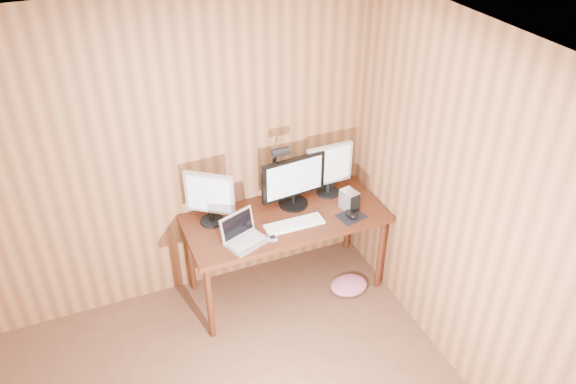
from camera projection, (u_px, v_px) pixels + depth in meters
room_shell at (234, 363)px, 2.64m from camera, size 4.00×4.00×4.00m
desk at (282, 224)px, 4.60m from camera, size 1.60×0.70×0.75m
monitor_center at (293, 181)px, 4.50m from camera, size 0.56×0.24×0.43m
monitor_left at (210, 197)px, 4.29m from camera, size 0.34×0.26×0.44m
monitor_right at (329, 168)px, 4.63m from camera, size 0.41×0.19×0.46m
laptop at (243, 235)px, 4.19m from camera, size 0.36×0.33×0.22m
keyboard at (294, 224)px, 4.38m from camera, size 0.47×0.15×0.02m
mousepad at (351, 216)px, 4.48m from camera, size 0.24×0.21×0.00m
mouse at (351, 214)px, 4.46m from camera, size 0.10×0.14×0.04m
hard_drive at (349, 200)px, 4.53m from camera, size 0.13×0.17×0.16m
phone at (272, 237)px, 4.25m from camera, size 0.06×0.11×0.02m
speaker at (331, 182)px, 4.79m from camera, size 0.05×0.05×0.12m
desk_lamp at (278, 166)px, 4.41m from camera, size 0.14×0.20×0.60m
fabric_pile at (349, 285)px, 4.83m from camera, size 0.34×0.28×0.10m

